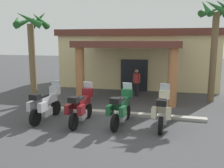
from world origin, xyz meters
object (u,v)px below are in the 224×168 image
Objects in this scene: motorcycle_silver at (46,104)px; pedestrian at (136,81)px; motel_building at (139,57)px; motorcycle_cream at (163,110)px; motorcycle_green at (121,108)px; palm_tree_near_portico at (215,26)px; palm_tree_roadside at (31,37)px; motorcycle_maroon at (81,107)px.

motorcycle_silver is 6.33m from pedestrian.
motel_building reaches higher than motorcycle_cream.
motorcycle_green is 0.40× the size of palm_tree_near_portico.
pedestrian is at bearing 32.64° from palm_tree_roadside.
motorcycle_maroon is at bearing -166.04° from pedestrian.
motorcycle_maroon and motorcycle_green have the same top height.
motorcycle_silver is at bearing 95.09° from motorcycle_cream.
motel_building is at bearing 34.64° from pedestrian.
pedestrian is at bearing 20.70° from motorcycle_cream.
palm_tree_roadside is (-6.87, 2.02, 2.82)m from motorcycle_cream.
palm_tree_near_portico is at bearing -43.64° from motel_building.
motel_building is 5.18× the size of motorcycle_cream.
motorcycle_green is 1.34× the size of pedestrian.
motorcycle_green is at bearing 95.64° from motorcycle_cream.
palm_tree_roadside is at bearing 74.67° from motorcycle_cream.
motorcycle_green is 6.34m from palm_tree_roadside.
motel_building is at bearing 57.96° from palm_tree_roadside.
motorcycle_silver is 9.59m from palm_tree_near_portico.
motorcycle_green is 0.45× the size of palm_tree_roadside.
pedestrian is (1.37, 5.60, 0.25)m from motorcycle_maroon.
motel_building is 6.65m from palm_tree_near_portico.
motorcycle_silver is 3.24m from motorcycle_green.
palm_tree_roadside is (-3.64, 2.40, 2.82)m from motorcycle_maroon.
motorcycle_maroon is 1.64m from motorcycle_green.
palm_tree_roadside is at bearing 44.15° from motorcycle_silver.
motorcycle_silver and motorcycle_cream have the same top height.
palm_tree_roadside reaches higher than motorcycle_green.
motorcycle_green is at bearing -80.74° from motorcycle_maroon.
motorcycle_green is 1.00× the size of motorcycle_cream.
palm_tree_near_portico is (9.22, 2.96, 0.59)m from palm_tree_roadside.
palm_tree_near_portico is (4.22, -0.25, 3.16)m from pedestrian.
palm_tree_roadside is at bearing -162.21° from palm_tree_near_portico.
motorcycle_maroon is 5.19m from palm_tree_roadside.
motorcycle_maroon is 5.77m from pedestrian.
motel_building is 2.32× the size of palm_tree_roadside.
pedestrian is (0.49, -4.01, -1.16)m from motel_building.
motel_building reaches higher than pedestrian.
palm_tree_near_portico is (5.59, 5.36, 3.41)m from motorcycle_maroon.
motorcycle_cream is 6.48m from palm_tree_near_portico.
palm_tree_roadside reaches higher than motorcycle_silver.
pedestrian is at bearing -24.57° from motorcycle_silver.
palm_tree_near_portico is (4.71, -4.26, 2.00)m from motel_building.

